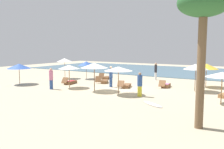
% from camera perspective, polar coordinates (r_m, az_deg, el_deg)
% --- Properties ---
extents(ground_plane, '(60.00, 60.00, 0.00)m').
position_cam_1_polar(ground_plane, '(21.49, 2.92, -3.25)').
color(ground_plane, '#BCAD8E').
extents(ocean_water, '(48.00, 16.00, 0.06)m').
position_cam_1_polar(ocean_water, '(37.12, 15.91, 0.71)').
color(ocean_water, '#476B7F').
rests_on(ocean_water, ground_plane).
extents(umbrella_0, '(2.28, 2.28, 2.01)m').
position_cam_1_polar(umbrella_0, '(25.26, -20.99, 1.84)').
color(umbrella_0, brown).
rests_on(umbrella_0, ground_plane).
extents(umbrella_1, '(1.82, 1.82, 1.99)m').
position_cam_1_polar(umbrella_1, '(27.67, -6.07, 2.59)').
color(umbrella_1, brown).
rests_on(umbrella_1, ground_plane).
extents(umbrella_2, '(2.28, 2.28, 2.33)m').
position_cam_1_polar(umbrella_2, '(20.07, -4.18, 2.14)').
color(umbrella_2, brown).
rests_on(umbrella_2, ground_plane).
extents(umbrella_3, '(2.13, 2.13, 2.07)m').
position_cam_1_polar(umbrella_3, '(16.91, 24.46, -0.02)').
color(umbrella_3, olive).
rests_on(umbrella_3, ground_plane).
extents(umbrella_4, '(1.99, 1.99, 2.26)m').
position_cam_1_polar(umbrella_4, '(20.97, 19.04, 1.75)').
color(umbrella_4, brown).
rests_on(umbrella_4, ground_plane).
extents(umbrella_5, '(1.93, 1.93, 2.04)m').
position_cam_1_polar(umbrella_5, '(21.89, -10.04, 1.77)').
color(umbrella_5, olive).
rests_on(umbrella_5, ground_plane).
extents(umbrella_6, '(2.06, 2.06, 2.13)m').
position_cam_1_polar(umbrella_6, '(23.49, 21.31, 1.80)').
color(umbrella_6, brown).
rests_on(umbrella_6, ground_plane).
extents(umbrella_7, '(2.19, 2.19, 2.15)m').
position_cam_1_polar(umbrella_7, '(18.59, 1.51, 1.36)').
color(umbrella_7, olive).
rests_on(umbrella_7, ground_plane).
extents(umbrella_8, '(1.79, 1.79, 2.33)m').
position_cam_1_polar(umbrella_8, '(28.43, -11.05, 3.36)').
color(umbrella_8, brown).
rests_on(umbrella_8, ground_plane).
extents(lounger_1, '(1.31, 1.73, 0.73)m').
position_cam_1_polar(lounger_1, '(24.56, -1.92, -1.60)').
color(lounger_1, brown).
rests_on(lounger_1, ground_plane).
extents(lounger_2, '(0.89, 1.76, 0.70)m').
position_cam_1_polar(lounger_2, '(24.26, -9.79, -1.78)').
color(lounger_2, brown).
rests_on(lounger_2, ground_plane).
extents(lounger_3, '(0.87, 1.78, 0.67)m').
position_cam_1_polar(lounger_3, '(22.53, 12.48, -2.49)').
color(lounger_3, brown).
rests_on(lounger_3, ground_plane).
extents(lounger_4, '(1.08, 1.80, 0.67)m').
position_cam_1_polar(lounger_4, '(21.88, 3.29, -2.63)').
color(lounger_4, brown).
rests_on(lounger_4, ground_plane).
extents(lounger_5, '(1.04, 1.75, 0.73)m').
position_cam_1_polar(lounger_5, '(27.39, -1.48, -0.75)').
color(lounger_5, brown).
rests_on(lounger_5, ground_plane).
extents(person_0, '(0.44, 0.44, 1.79)m').
position_cam_1_polar(person_0, '(17.97, 6.54, -2.33)').
color(person_0, yellow).
rests_on(person_0, ground_plane).
extents(person_1, '(0.38, 0.38, 1.90)m').
position_cam_1_polar(person_1, '(22.00, -0.26, -0.44)').
color(person_1, '#2D4C8C').
rests_on(person_1, ground_plane).
extents(person_3, '(0.39, 0.39, 1.90)m').
position_cam_1_polar(person_3, '(27.13, 10.22, 0.82)').
color(person_3, white).
rests_on(person_3, ground_plane).
extents(person_4, '(0.44, 0.44, 1.84)m').
position_cam_1_polar(person_4, '(21.54, -14.10, -0.91)').
color(person_4, '#2D4C8C').
rests_on(person_4, ground_plane).
extents(palm_0, '(2.25, 2.25, 6.16)m').
position_cam_1_polar(palm_0, '(11.47, 20.67, 14.07)').
color(palm_0, brown).
rests_on(palm_0, ground_plane).
extents(surfboard, '(1.95, 1.55, 0.07)m').
position_cam_1_polar(surfboard, '(15.76, 9.44, -6.84)').
color(surfboard, silver).
rests_on(surfboard, ground_plane).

